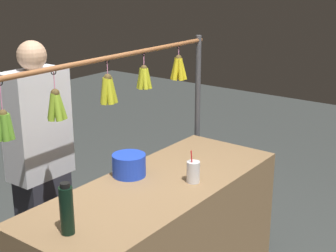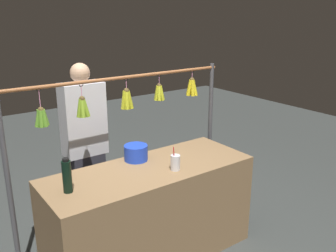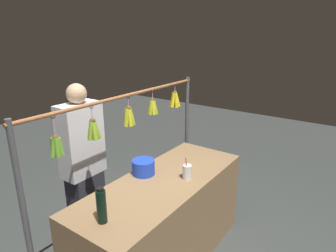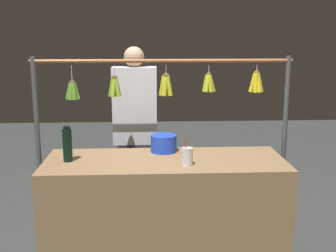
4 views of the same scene
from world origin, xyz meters
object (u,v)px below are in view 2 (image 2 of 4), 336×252
at_px(blue_bucket, 136,153).
at_px(drink_cup, 175,163).
at_px(water_bottle, 67,176).
at_px(vendor_person, 85,150).

distance_m(blue_bucket, drink_cup, 0.43).
height_order(water_bottle, blue_bucket, water_bottle).
height_order(blue_bucket, vendor_person, vendor_person).
bearing_deg(blue_bucket, vendor_person, -65.72).
height_order(blue_bucket, drink_cup, drink_cup).
bearing_deg(vendor_person, blue_bucket, 114.28).
bearing_deg(drink_cup, blue_bucket, -68.31).
bearing_deg(drink_cup, water_bottle, -9.37).
relative_size(water_bottle, blue_bucket, 1.28).
height_order(water_bottle, vendor_person, vendor_person).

